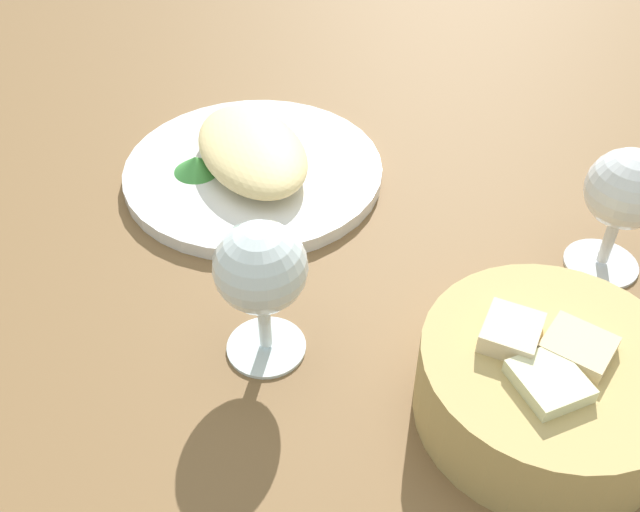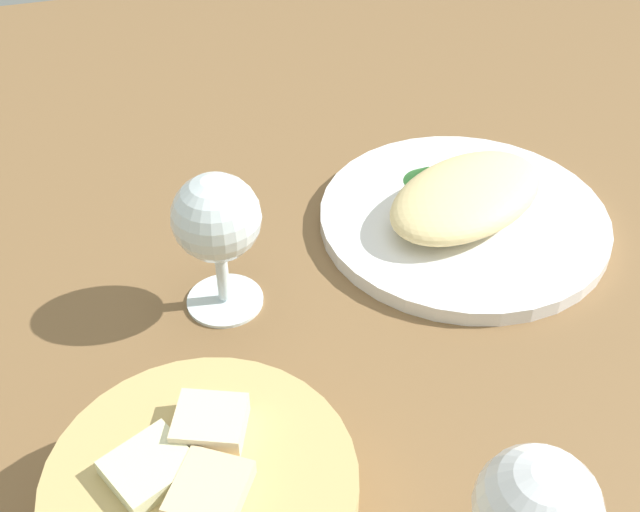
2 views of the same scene
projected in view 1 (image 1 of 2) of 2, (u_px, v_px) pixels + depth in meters
The scene contains 7 objects.
ground_plane at pixel (311, 257), 65.51cm from camera, with size 140.00×140.00×2.00cm, color brown.
plate at pixel (254, 171), 72.66cm from camera, with size 25.92×25.92×1.40cm, color white.
omelette at pixel (252, 150), 70.94cm from camera, with size 16.70×9.91×3.72cm, color beige.
lettuce_garnish at pixel (196, 164), 70.85cm from camera, with size 4.51×4.51×1.71cm, color #3C8A3C.
bread_basket at pixel (546, 384), 49.38cm from camera, with size 17.86×17.86×7.80cm.
wine_glass_near at pixel (261, 274), 50.81cm from camera, with size 6.81×6.81×12.03cm.
wine_glass_far at pixel (625, 196), 58.18cm from camera, with size 6.67×6.67×11.65cm.
Camera 1 is at (48.47, 3.61, 42.94)cm, focal length 40.38 mm.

